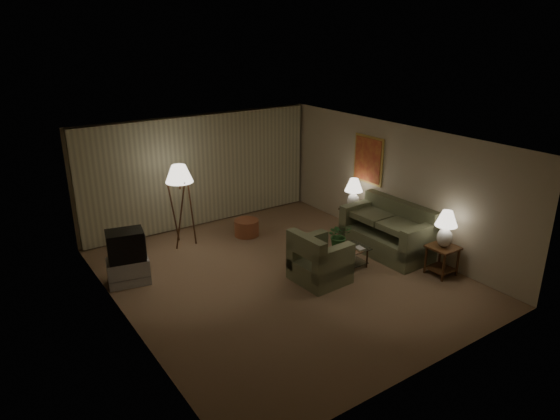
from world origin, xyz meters
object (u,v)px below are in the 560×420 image
at_px(side_table_near, 442,255).
at_px(sofa, 387,233).
at_px(table_lamp_near, 446,226).
at_px(coffee_table, 344,257).
at_px(vase, 339,249).
at_px(armchair, 320,261).
at_px(table_lamp_far, 354,191).
at_px(tv_cabinet, 129,271).
at_px(crt_tv, 126,245).
at_px(ottoman, 247,228).
at_px(side_table_far, 352,216).
at_px(floor_lamp, 181,204).

bearing_deg(side_table_near, sofa, 96.34).
height_order(table_lamp_near, coffee_table, table_lamp_near).
bearing_deg(vase, armchair, -169.85).
height_order(table_lamp_far, coffee_table, table_lamp_far).
bearing_deg(tv_cabinet, crt_tv, 0.00).
bearing_deg(table_lamp_far, tv_cabinet, 174.34).
distance_m(table_lamp_far, vase, 2.16).
bearing_deg(table_lamp_near, ottoman, 119.19).
bearing_deg(tv_cabinet, table_lamp_far, 6.56).
distance_m(sofa, table_lamp_near, 1.48).
bearing_deg(table_lamp_near, side_table_far, 90.00).
relative_size(armchair, coffee_table, 1.01).
xyz_separation_m(armchair, table_lamp_near, (2.13, -1.15, 0.63)).
height_order(table_lamp_near, tv_cabinet, table_lamp_near).
xyz_separation_m(sofa, armchair, (-1.98, -0.20, -0.04)).
bearing_deg(table_lamp_far, side_table_near, -90.00).
bearing_deg(table_lamp_far, armchair, -145.85).
height_order(crt_tv, ottoman, crt_tv).
xyz_separation_m(side_table_near, table_lamp_far, (0.00, 2.60, 0.62)).
distance_m(side_table_near, ottoman, 4.42).
distance_m(sofa, floor_lamp, 4.50).
height_order(table_lamp_far, tv_cabinet, table_lamp_far).
height_order(coffee_table, ottoman, coffee_table).
height_order(side_table_near, crt_tv, crt_tv).
distance_m(side_table_near, table_lamp_near, 0.62).
relative_size(sofa, ottoman, 3.51).
height_order(sofa, side_table_far, sofa).
xyz_separation_m(tv_cabinet, vase, (3.61, -1.87, 0.24)).
bearing_deg(sofa, side_table_near, 5.37).
bearing_deg(tv_cabinet, coffee_table, -14.17).
xyz_separation_m(sofa, table_lamp_near, (0.15, -1.35, 0.60)).
bearing_deg(sofa, crt_tv, -110.24).
relative_size(table_lamp_near, coffee_table, 0.72).
height_order(sofa, table_lamp_near, table_lamp_near).
distance_m(side_table_far, ottoman, 2.50).
relative_size(side_table_near, tv_cabinet, 0.71).
bearing_deg(ottoman, sofa, -51.35).
xyz_separation_m(coffee_table, ottoman, (-0.71, 2.61, -0.09)).
height_order(side_table_near, tv_cabinet, side_table_near).
distance_m(coffee_table, vase, 0.26).
height_order(table_lamp_far, crt_tv, table_lamp_far).
xyz_separation_m(side_table_far, crt_tv, (-5.20, 0.52, 0.38)).
height_order(armchair, vase, armchair).
bearing_deg(table_lamp_near, crt_tv, 149.07).
height_order(coffee_table, crt_tv, crt_tv).
relative_size(side_table_far, coffee_table, 0.59).
height_order(armchair, ottoman, armchair).
distance_m(table_lamp_near, ottoman, 4.50).
bearing_deg(floor_lamp, tv_cabinet, -145.79).
relative_size(ottoman, vase, 4.00).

